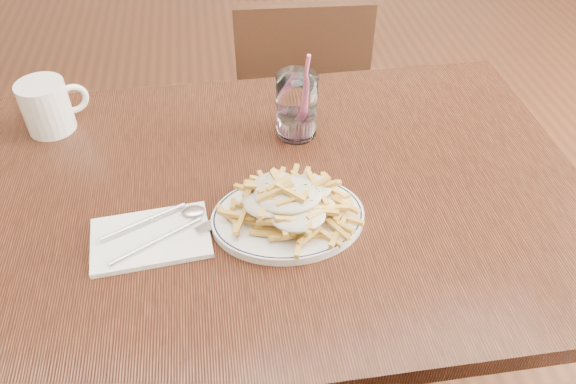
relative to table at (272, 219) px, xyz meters
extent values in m
cube|color=black|center=(0.00, 0.00, 0.06)|extent=(1.20, 0.80, 0.04)
cylinder|color=black|center=(-0.55, 0.35, -0.32)|extent=(0.05, 0.05, 0.71)
cylinder|color=black|center=(0.55, 0.35, -0.32)|extent=(0.05, 0.05, 0.71)
cube|color=black|center=(0.18, 0.79, -0.28)|extent=(0.40, 0.40, 0.04)
cube|color=black|center=(0.17, 0.62, -0.05)|extent=(0.38, 0.06, 0.42)
cylinder|color=black|center=(0.35, 0.95, -0.49)|extent=(0.03, 0.03, 0.37)
cylinder|color=black|center=(0.03, 0.97, -0.49)|extent=(0.03, 0.03, 0.37)
cylinder|color=black|center=(0.33, 0.62, -0.49)|extent=(0.03, 0.03, 0.37)
cylinder|color=black|center=(0.01, 0.64, -0.49)|extent=(0.03, 0.03, 0.37)
torus|color=black|center=(0.02, -0.09, 0.09)|extent=(0.29, 0.29, 0.01)
ellipsoid|color=beige|center=(0.02, -0.09, 0.15)|extent=(0.20, 0.18, 0.03)
cube|color=white|center=(-0.22, -0.10, 0.08)|extent=(0.21, 0.15, 0.01)
cylinder|color=white|center=(0.08, 0.17, 0.15)|extent=(0.08, 0.08, 0.14)
cylinder|color=white|center=(0.08, 0.17, 0.10)|extent=(0.08, 0.08, 0.05)
cylinder|color=#DA527E|center=(0.09, 0.18, 0.17)|extent=(0.02, 0.05, 0.18)
cylinder|color=white|center=(-0.44, 0.26, 0.13)|extent=(0.10, 0.10, 0.11)
torus|color=white|center=(-0.39, 0.29, 0.13)|extent=(0.07, 0.04, 0.07)
camera|label=1|loc=(-0.08, -0.77, 0.79)|focal=35.00mm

